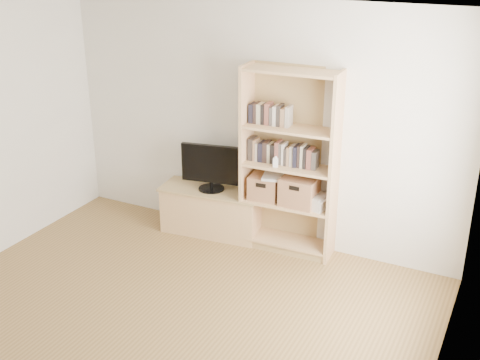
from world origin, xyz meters
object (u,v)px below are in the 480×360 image
Objects in this scene: basket_left at (265,187)px; laptop at (279,177)px; tv_stand at (212,212)px; basket_right at (299,191)px; baby_monitor at (276,163)px; bookshelf at (289,163)px; television at (211,167)px.

laptop is at bearing -3.27° from basket_left.
basket_right is (1.03, 0.03, 0.44)m from tv_stand.
baby_monitor is at bearing -36.57° from basket_left.
baby_monitor is 0.38m from basket_left.
tv_stand is 3.55× the size of basket_left.
basket_right is 0.25m from laptop.
basket_left reaches higher than tv_stand.
basket_right is at bearing -2.41° from basket_left.
bookshelf reaches higher than baby_monitor.
bookshelf reaches higher than television.
baby_monitor reaches higher than basket_left.
laptop is at bearing 73.98° from baby_monitor.
basket_left is 0.38m from basket_right.
tv_stand is at bearing 179.59° from bookshelf.
television is 1.94× the size of laptop.
television is 0.80m from laptop.
basket_left is 0.91× the size of laptop.
laptop reaches higher than tv_stand.
television is at bearing -5.96° from tv_stand.
baby_monitor is 0.22m from laptop.
laptop is (0.00, 0.10, -0.19)m from baby_monitor.
tv_stand is 1.12m from basket_right.
baby_monitor reaches higher than tv_stand.
tv_stand is 3.06× the size of basket_right.
baby_monitor reaches higher than basket_right.
tv_stand is 0.98m from laptop.
basket_right reaches higher than tv_stand.
bookshelf is 5.75× the size of laptop.
bookshelf reaches higher than tv_stand.
laptop is (-0.22, -0.01, 0.12)m from basket_right.
television is 6.96× the size of baby_monitor.
basket_right is (0.38, 0.02, 0.02)m from basket_left.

